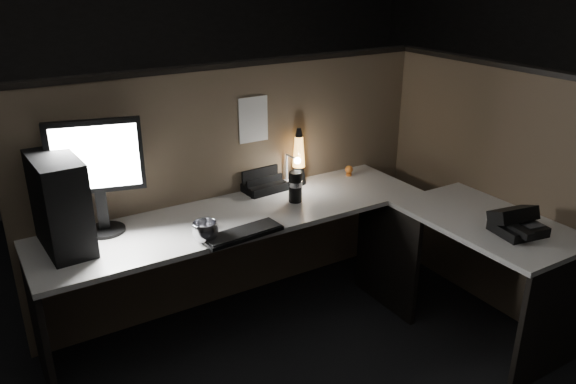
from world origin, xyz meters
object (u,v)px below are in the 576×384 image
lava_lamp (299,161)px  keyboard (242,234)px  pc_tower (59,202)px  desk_phone (516,223)px  monitor (97,166)px

lava_lamp → keyboard: bearing=-143.4°
pc_tower → keyboard: size_ratio=1.09×
pc_tower → lava_lamp: (1.47, 0.13, -0.08)m
pc_tower → lava_lamp: 1.48m
keyboard → lava_lamp: bearing=32.0°
lava_lamp → desk_phone: (0.60, -1.21, -0.10)m
monitor → pc_tower: bearing=-147.2°
monitor → desk_phone: (1.86, -1.15, -0.31)m
keyboard → lava_lamp: lava_lamp is taller
monitor → desk_phone: bearing=-17.5°
keyboard → lava_lamp: 0.84m
pc_tower → keyboard: bearing=-27.3°
keyboard → desk_phone: 1.45m
monitor → lava_lamp: 1.28m
desk_phone → monitor: bearing=157.8°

